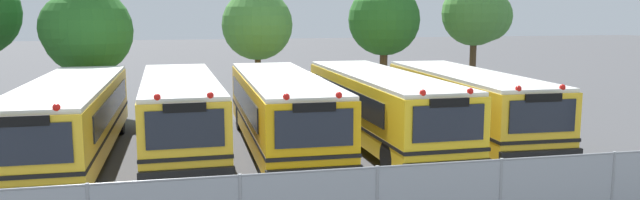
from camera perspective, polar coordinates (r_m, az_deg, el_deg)
The scene contains 10 objects.
ground_plane at distance 21.01m, azimuth -3.38°, elevation -4.43°, with size 160.00×160.00×0.00m, color #424244.
school_bus_0 at distance 20.61m, azimuth -22.51°, elevation -1.46°, with size 2.57×11.46×2.58m.
school_bus_1 at distance 20.53m, azimuth -13.06°, elevation -1.00°, with size 2.70×10.32×2.63m.
school_bus_2 at distance 20.56m, azimuth -3.64°, elevation -0.80°, with size 2.62×10.99×2.62m.
school_bus_3 at distance 21.33m, azimuth 5.67°, elevation -0.47°, with size 2.68×11.15×2.63m.
school_bus_4 at distance 22.86m, azimuth 13.55°, elevation -0.14°, with size 2.86×10.49×2.58m.
tree_1 at distance 28.42m, azimuth -21.40°, elevation 6.16°, with size 3.90×3.87×5.73m.
tree_2 at distance 30.66m, azimuth -5.90°, elevation 7.23°, with size 3.54×3.54×5.74m.
tree_3 at distance 32.44m, azimuth 5.92°, elevation 7.55°, with size 3.81×3.81×6.10m.
tree_4 at distance 34.45m, azimuth 14.72°, elevation 7.82°, with size 3.98×3.57×6.31m.
Camera 1 is at (-3.37, -20.20, 4.69)m, focal length 33.91 mm.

